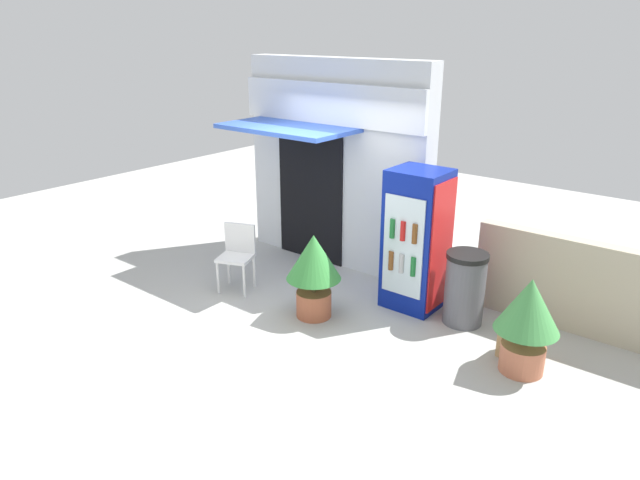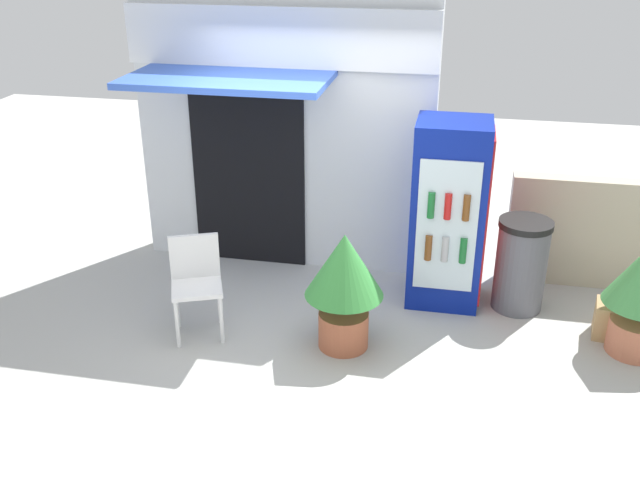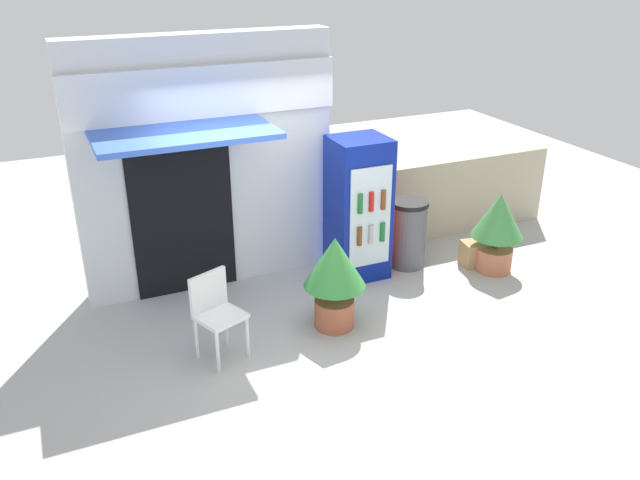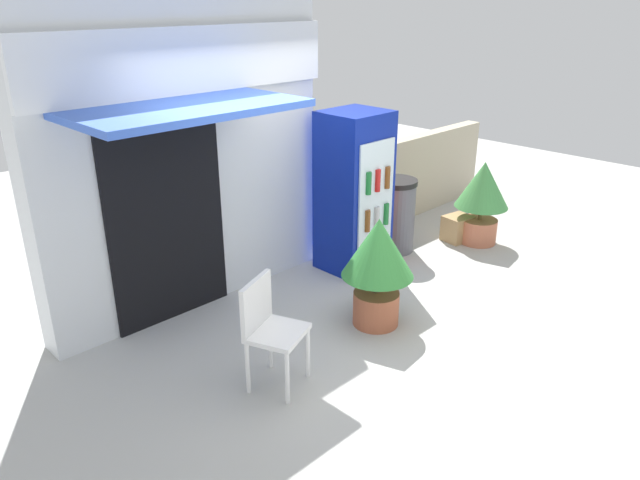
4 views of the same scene
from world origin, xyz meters
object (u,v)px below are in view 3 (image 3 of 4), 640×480
at_px(drink_cooler, 359,209).
at_px(trash_bin, 408,233).
at_px(potted_plant_near_shop, 335,272).
at_px(plastic_chair, 215,309).
at_px(cardboard_box, 475,254).
at_px(potted_plant_curbside, 498,225).

bearing_deg(drink_cooler, trash_bin, -2.75).
bearing_deg(potted_plant_near_shop, trash_bin, 33.31).
height_order(plastic_chair, cardboard_box, plastic_chair).
relative_size(drink_cooler, potted_plant_near_shop, 1.68).
relative_size(drink_cooler, potted_plant_curbside, 1.71).
xyz_separation_m(potted_plant_near_shop, potted_plant_curbside, (2.46, 0.40, -0.03)).
bearing_deg(cardboard_box, drink_cooler, 164.88).
xyz_separation_m(potted_plant_near_shop, trash_bin, (1.51, 0.99, -0.21)).
bearing_deg(trash_bin, cardboard_box, -24.77).
distance_m(drink_cooler, cardboard_box, 1.73).
distance_m(drink_cooler, plastic_chair, 2.39).
relative_size(potted_plant_near_shop, potted_plant_curbside, 1.02).
bearing_deg(potted_plant_curbside, plastic_chair, -173.89).
relative_size(drink_cooler, cardboard_box, 5.30).
bearing_deg(potted_plant_curbside, trash_bin, 147.87).
xyz_separation_m(drink_cooler, plastic_chair, (-2.13, -1.03, -0.36)).
bearing_deg(trash_bin, potted_plant_curbside, -32.13).
xyz_separation_m(drink_cooler, cardboard_box, (1.52, -0.41, -0.73)).
xyz_separation_m(plastic_chair, cardboard_box, (3.64, 0.62, -0.37)).
bearing_deg(potted_plant_curbside, drink_cooler, 159.12).
relative_size(trash_bin, cardboard_box, 2.66).
bearing_deg(cardboard_box, plastic_chair, -170.29).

